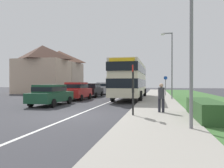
{
  "coord_description": "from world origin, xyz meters",
  "views": [
    {
      "loc": [
        4.16,
        -10.44,
        1.71
      ],
      "look_at": [
        0.58,
        6.37,
        1.6
      ],
      "focal_mm": 34.2,
      "sensor_mm": 36.0,
      "label": 1
    }
  ],
  "objects": [
    {
      "name": "ground_plane",
      "position": [
        0.0,
        0.0,
        0.0
      ],
      "size": [
        120.0,
        120.0,
        0.0
      ],
      "primitive_type": "plane",
      "color": "#38383D"
    },
    {
      "name": "lane_marking_centre",
      "position": [
        0.0,
        8.0,
        0.0
      ],
      "size": [
        0.14,
        60.0,
        0.01
      ],
      "primitive_type": "cube",
      "color": "silver",
      "rests_on": "ground_plane"
    },
    {
      "name": "pavement_near_side",
      "position": [
        4.2,
        6.0,
        0.06
      ],
      "size": [
        3.2,
        68.0,
        0.12
      ],
      "primitive_type": "cube",
      "color": "#9E998E",
      "rests_on": "ground_plane"
    },
    {
      "name": "grass_verge_seaward",
      "position": [
        8.5,
        6.0,
        0.04
      ],
      "size": [
        6.0,
        68.0,
        0.08
      ],
      "primitive_type": "cube",
      "color": "#3D6B33",
      "rests_on": "ground_plane"
    },
    {
      "name": "roadside_hedge",
      "position": [
        6.3,
        -0.07,
        0.45
      ],
      "size": [
        1.1,
        4.2,
        0.9
      ],
      "primitive_type": "cube",
      "color": "#2D5128",
      "rests_on": "ground_plane"
    },
    {
      "name": "double_decker_bus",
      "position": [
        1.45,
        11.58,
        2.14
      ],
      "size": [
        2.8,
        11.45,
        3.7
      ],
      "color": "beige",
      "rests_on": "ground_plane"
    },
    {
      "name": "parked_car_dark_green",
      "position": [
        -3.67,
        4.24,
        0.86
      ],
      "size": [
        1.93,
        4.39,
        1.55
      ],
      "color": "#19472D",
      "rests_on": "ground_plane"
    },
    {
      "name": "parked_car_red",
      "position": [
        -3.59,
        9.39,
        0.95
      ],
      "size": [
        1.95,
        4.06,
        1.74
      ],
      "color": "#B21E1E",
      "rests_on": "ground_plane"
    },
    {
      "name": "parked_car_black",
      "position": [
        -3.58,
        14.26,
        0.89
      ],
      "size": [
        1.92,
        4.22,
        1.62
      ],
      "color": "black",
      "rests_on": "ground_plane"
    },
    {
      "name": "parked_car_silver",
      "position": [
        -3.48,
        19.82,
        0.95
      ],
      "size": [
        1.9,
        4.53,
        1.74
      ],
      "color": "#B7B7BC",
      "rests_on": "ground_plane"
    },
    {
      "name": "pedestrian_at_stop",
      "position": [
        4.37,
        1.27,
        0.98
      ],
      "size": [
        0.34,
        0.34,
        1.67
      ],
      "color": "#23232D",
      "rests_on": "ground_plane"
    },
    {
      "name": "bus_stop_sign",
      "position": [
        3.0,
        -0.08,
        1.54
      ],
      "size": [
        0.09,
        0.52,
        2.6
      ],
      "color": "black",
      "rests_on": "ground_plane"
    },
    {
      "name": "cycle_route_sign",
      "position": [
        5.17,
        16.91,
        1.43
      ],
      "size": [
        0.44,
        0.08,
        2.52
      ],
      "color": "slate",
      "rests_on": "ground_plane"
    },
    {
      "name": "street_lamp_near",
      "position": [
        5.2,
        -2.64,
        3.91
      ],
      "size": [
        1.14,
        0.2,
        6.73
      ],
      "color": "slate",
      "rests_on": "ground_plane"
    },
    {
      "name": "street_lamp_mid",
      "position": [
        5.46,
        11.37,
        3.86
      ],
      "size": [
        1.14,
        0.2,
        6.65
      ],
      "color": "slate",
      "rests_on": "ground_plane"
    },
    {
      "name": "house_terrace_far_side",
      "position": [
        -13.81,
        23.48,
        3.83
      ],
      "size": [
        7.56,
        11.68,
        7.67
      ],
      "color": "#C1A88E",
      "rests_on": "ground_plane"
    }
  ]
}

